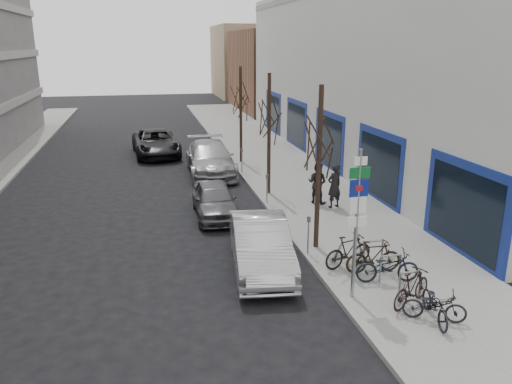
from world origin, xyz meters
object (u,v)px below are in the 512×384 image
bike_far_curb (435,303)px  lane_car (156,143)px  tree_far (241,92)px  parked_car_back (210,158)px  pedestrian_far (317,183)px  meter_mid (267,186)px  parked_car_mid (215,200)px  tree_mid (269,106)px  tree_near (320,130)px  meter_back (242,158)px  pedestrian_near (334,186)px  parked_car_front (261,244)px  bike_far_inner (374,256)px  bike_rack (390,265)px  bike_mid_inner (348,251)px  bike_near_left (436,302)px  bike_near_right (412,288)px  meter_front (308,231)px  highway_sign_pole (357,216)px  bike_mid_curb (388,264)px

bike_far_curb → lane_car: bearing=43.0°
tree_far → parked_car_back: (-2.05, -1.93, -3.26)m
tree_far → pedestrian_far: (1.64, -8.42, -3.06)m
meter_mid → parked_car_mid: size_ratio=0.31×
lane_car → tree_mid: bearing=-68.9°
tree_near → tree_mid: bearing=90.0°
meter_back → pedestrian_near: bearing=-68.9°
tree_far → parked_car_front: size_ratio=1.15×
bike_far_inner → bike_rack: bearing=-158.3°
bike_mid_inner → tree_mid: bearing=-12.5°
bike_mid_inner → tree_far: bearing=-13.8°
meter_back → bike_far_inner: bearing=-83.6°
bike_mid_inner → parked_car_front: bearing=57.3°
lane_car → meter_mid: bearing=-73.8°
meter_back → bike_near_left: 15.67m
tree_near → parked_car_mid: 6.15m
tree_mid → lane_car: size_ratio=0.97×
bike_near_left → bike_near_right: 0.83m
meter_back → lane_car: 7.37m
tree_mid → lane_car: bearing=115.3°
pedestrian_far → meter_front: bearing=110.8°
highway_sign_pole → parked_car_mid: highway_sign_pole is taller
lane_car → pedestrian_near: pedestrian_near is taller
bike_far_inner → parked_car_mid: bearing=32.7°
tree_far → bike_near_left: (1.30, -18.07, -3.46)m
bike_mid_curb → pedestrian_far: (0.53, 7.50, 0.34)m
tree_far → parked_car_front: 14.46m
tree_near → pedestrian_far: (1.64, 4.58, -3.06)m
tree_far → bike_mid_inner: size_ratio=3.19×
meter_back → bike_mid_inner: (0.88, -12.21, -0.24)m
bike_mid_inner → parked_car_back: parked_car_back is taller
bike_rack → parked_car_front: bearing=149.2°
bike_near_left → parked_car_front: (-3.42, 4.15, 0.14)m
tree_mid → parked_car_mid: 4.94m
tree_mid → parked_car_back: size_ratio=0.94×
bike_rack → bike_near_left: size_ratio=1.39×
meter_mid → meter_front: bearing=-90.0°
meter_back → highway_sign_pole: bearing=-89.0°
bike_near_left → bike_far_inner: 2.81m
parked_car_mid → lane_car: 12.37m
highway_sign_pole → lane_car: 20.58m
parked_car_back → lane_car: size_ratio=1.03×
meter_mid → pedestrian_near: (2.57, -1.17, 0.16)m
bike_rack → meter_mid: meter_mid is taller
lane_car → pedestrian_near: (6.84, -12.67, 0.29)m
highway_sign_pole → tree_far: size_ratio=0.76×
tree_near → parked_car_front: size_ratio=1.15×
pedestrian_near → bike_far_inner: bearing=60.4°
bike_mid_curb → bike_mid_inner: size_ratio=1.05×
bike_near_left → lane_car: lane_car is taller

